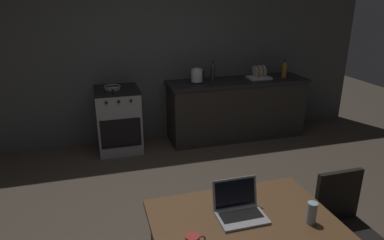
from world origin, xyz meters
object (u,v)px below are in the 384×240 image
object	(u,v)px
bottle_b	(213,72)
dining_table	(245,232)
electric_kettle	(197,76)
frying_pan	(112,88)
laptop	(240,209)
bottle	(284,69)
stove_oven	(119,120)
dish_rack	(259,76)
drinking_glass	(312,213)
chair	(343,222)

from	to	relation	value
bottle_b	dining_table	bearing A→B (deg)	-105.45
electric_kettle	frying_pan	xyz separation A→B (m)	(-1.22, -0.03, -0.08)
laptop	bottle	distance (m)	3.54
stove_oven	dish_rack	bearing A→B (deg)	0.07
laptop	drinking_glass	xyz separation A→B (m)	(0.41, -0.20, 0.03)
chair	laptop	world-z (taller)	laptop
stove_oven	bottle	size ratio (longest dim) A/B	3.31
drinking_glass	dish_rack	bearing A→B (deg)	69.39
stove_oven	dining_table	distance (m)	3.10
bottle	frying_pan	xyz separation A→B (m)	(-2.63, 0.02, -0.11)
bottle_b	stove_oven	bearing A→B (deg)	-176.72
electric_kettle	bottle	xyz separation A→B (m)	(1.41, -0.05, 0.03)
chair	bottle	distance (m)	3.18
dish_rack	bottle	bearing A→B (deg)	-7.05
laptop	frying_pan	world-z (taller)	laptop
chair	drinking_glass	size ratio (longest dim) A/B	6.02
bottle	bottle_b	xyz separation A→B (m)	(-1.13, 0.13, 0.01)
bottle	stove_oven	bearing A→B (deg)	178.94
chair	frying_pan	size ratio (longest dim) A/B	2.24
laptop	dish_rack	size ratio (longest dim) A/B	0.94
dining_table	chair	distance (m)	0.87
chair	laptop	bearing A→B (deg)	161.61
drinking_glass	dish_rack	size ratio (longest dim) A/B	0.44
laptop	bottle_b	distance (m)	3.17
dining_table	chair	bearing A→B (deg)	4.84
electric_kettle	bottle_b	distance (m)	0.29
frying_pan	drinking_glass	world-z (taller)	frying_pan
chair	electric_kettle	xyz separation A→B (m)	(-0.26, 2.97, 0.50)
electric_kettle	bottle	size ratio (longest dim) A/B	0.78
stove_oven	dish_rack	size ratio (longest dim) A/B	2.69
chair	drinking_glass	xyz separation A→B (m)	(-0.45, -0.19, 0.30)
stove_oven	laptop	size ratio (longest dim) A/B	2.86
chair	dish_rack	xyz separation A→B (m)	(0.74, 2.97, 0.45)
drinking_glass	bottle_b	world-z (taller)	bottle_b
dining_table	bottle_b	distance (m)	3.26
dining_table	bottle	distance (m)	3.61
stove_oven	laptop	world-z (taller)	laptop
dish_rack	drinking_glass	bearing A→B (deg)	-110.61
bottle	drinking_glass	size ratio (longest dim) A/B	1.86
electric_kettle	drinking_glass	distance (m)	3.17
electric_kettle	bottle_b	world-z (taller)	bottle_b
frying_pan	dish_rack	distance (m)	2.22
dining_table	drinking_glass	xyz separation A→B (m)	(0.40, -0.12, 0.15)
dining_table	laptop	distance (m)	0.15
stove_oven	drinking_glass	size ratio (longest dim) A/B	6.15
chair	dish_rack	bearing A→B (deg)	58.54
stove_oven	frying_pan	bearing A→B (deg)	-152.67
laptop	bottle	bearing A→B (deg)	60.82
stove_oven	electric_kettle	world-z (taller)	electric_kettle
frying_pan	dish_rack	xyz separation A→B (m)	(2.22, 0.03, 0.02)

